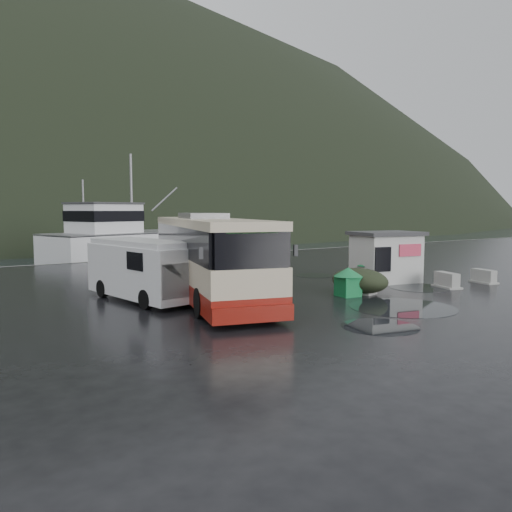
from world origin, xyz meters
TOP-DOWN VIEW (x-y plane):
  - ground at (0.00, 0.00)m, footprint 160.00×160.00m
  - quay_edge at (0.00, 20.00)m, footprint 160.00×0.60m
  - coach_bus at (-2.96, 1.59)m, footprint 7.02×13.85m
  - white_van at (-5.81, 2.35)m, footprint 3.07×6.61m
  - waste_bin_left at (2.30, -2.03)m, footprint 1.07×1.07m
  - waste_bin_right at (6.23, 0.25)m, footprint 0.99×0.99m
  - dome_tent at (3.39, -1.69)m, footprint 2.18×3.03m
  - ticket_kiosk at (7.26, 0.06)m, footprint 4.03×3.38m
  - jersey_barrier_a at (3.25, -1.71)m, footprint 1.19×1.79m
  - jersey_barrier_b at (8.23, -3.09)m, footprint 1.23×1.72m
  - jersey_barrier_c at (11.34, -3.23)m, footprint 1.04×1.59m
  - fishing_trawler at (5.74, 27.20)m, footprint 26.65×13.29m
  - puddles at (3.27, -3.54)m, footprint 11.09×13.72m

SIDE VIEW (x-z plane):
  - ground at x=0.00m, z-range 0.00..0.00m
  - quay_edge at x=0.00m, z-range -0.75..0.75m
  - coach_bus at x=-2.96m, z-range -1.91..1.91m
  - white_van at x=-5.81m, z-range -1.33..1.33m
  - waste_bin_left at x=2.30m, z-range -0.66..0.66m
  - waste_bin_right at x=6.23m, z-range -0.68..0.68m
  - dome_tent at x=3.39m, z-range -0.59..0.59m
  - ticket_kiosk at x=7.26m, z-range -1.38..1.38m
  - jersey_barrier_a at x=3.25m, z-range -0.41..0.41m
  - jersey_barrier_b at x=8.23m, z-range -0.39..0.39m
  - jersey_barrier_c at x=11.34m, z-range -0.36..0.36m
  - fishing_trawler at x=5.74m, z-range -5.23..5.23m
  - puddles at x=3.27m, z-range 0.00..0.01m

